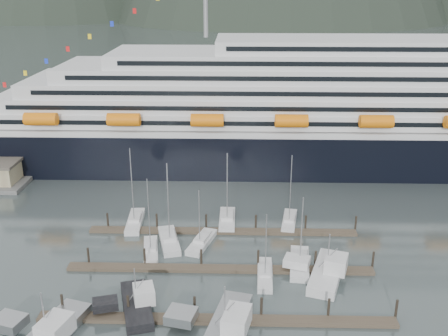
{
  "coord_description": "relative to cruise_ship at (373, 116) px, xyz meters",
  "views": [
    {
      "loc": [
        -2.35,
        -68.72,
        43.14
      ],
      "look_at": [
        -4.9,
        22.0,
        10.19
      ],
      "focal_mm": 42.0,
      "sensor_mm": 36.0,
      "label": 1
    }
  ],
  "objects": [
    {
      "name": "ground",
      "position": [
        -30.03,
        -54.94,
        -12.04
      ],
      "size": [
        1600.0,
        1600.0,
        0.0
      ],
      "primitive_type": "plane",
      "color": "#434F50",
      "rests_on": "ground"
    },
    {
      "name": "trawler_e",
      "position": [
        -18.73,
        -53.5,
        -11.04
      ],
      "size": [
        10.59,
        13.08,
        8.13
      ],
      "rotation": [
        0.0,
        0.0,
        1.26
      ],
      "color": "silver",
      "rests_on": "ground"
    },
    {
      "name": "trawler_c",
      "position": [
        -34.03,
        -67.7,
        -11.06
      ],
      "size": [
        11.66,
        15.96,
        7.93
      ],
      "rotation": [
        0.0,
        0.0,
        1.34
      ],
      "color": "#999C9F",
      "rests_on": "ground"
    },
    {
      "name": "sailboat_d",
      "position": [
        -28.09,
        -53.79,
        -11.66
      ],
      "size": [
        2.56,
        9.44,
        11.36
      ],
      "rotation": [
        0.0,
        0.0,
        1.53
      ],
      "color": "silver",
      "rests_on": "ground"
    },
    {
      "name": "sailboat_c",
      "position": [
        -38.47,
        -43.63,
        -11.64
      ],
      "size": [
        5.07,
        9.53,
        10.88
      ],
      "rotation": [
        0.0,
        0.0,
        1.28
      ],
      "color": "silver",
      "rests_on": "ground"
    },
    {
      "name": "trawler_b",
      "position": [
        -46.29,
        -62.67,
        -11.13
      ],
      "size": [
        9.19,
        11.5,
        7.11
      ],
      "rotation": [
        0.0,
        0.0,
        1.85
      ],
      "color": "black",
      "rests_on": "ground"
    },
    {
      "name": "dock_near",
      "position": [
        -34.95,
        -64.89,
        -11.73
      ],
      "size": [
        48.18,
        2.28,
        3.2
      ],
      "color": "#4E4032",
      "rests_on": "ground"
    },
    {
      "name": "sailboat_h",
      "position": [
        -22.43,
        -50.44,
        -11.61
      ],
      "size": [
        3.93,
        10.23,
        12.83
      ],
      "rotation": [
        0.0,
        0.0,
        1.46
      ],
      "color": "silver",
      "rests_on": "ground"
    },
    {
      "name": "sailboat_b",
      "position": [
        -46.79,
        -46.53,
        -11.63
      ],
      "size": [
        3.64,
        8.94,
        13.85
      ],
      "rotation": [
        0.0,
        0.0,
        1.73
      ],
      "color": "silver",
      "rests_on": "ground"
    },
    {
      "name": "sailboat_f",
      "position": [
        -34.27,
        -34.95,
        -11.6
      ],
      "size": [
        2.89,
        9.93,
        14.58
      ],
      "rotation": [
        0.0,
        0.0,
        1.57
      ],
      "color": "silver",
      "rests_on": "ground"
    },
    {
      "name": "dock_mid",
      "position": [
        -34.95,
        -51.89,
        -11.73
      ],
      "size": [
        48.18,
        2.28,
        3.2
      ],
      "color": "#4E4032",
      "rests_on": "ground"
    },
    {
      "name": "dock_far",
      "position": [
        -34.95,
        -38.89,
        -11.73
      ],
      "size": [
        48.18,
        2.28,
        3.2
      ],
      "color": "#4E4032",
      "rests_on": "ground"
    },
    {
      "name": "sailboat_a",
      "position": [
        -44.12,
        -43.38,
        -11.59
      ],
      "size": [
        5.19,
        10.34,
        15.55
      ],
      "rotation": [
        0.0,
        0.0,
        1.82
      ],
      "color": "silver",
      "rests_on": "ground"
    },
    {
      "name": "cruise_ship",
      "position": [
        0.0,
        0.0,
        0.0
      ],
      "size": [
        210.0,
        30.4,
        50.3
      ],
      "color": "black",
      "rests_on": "ground"
    },
    {
      "name": "sailboat_g",
      "position": [
        -22.67,
        -34.95,
        -11.63
      ],
      "size": [
        3.81,
        9.8,
        14.14
      ],
      "rotation": [
        0.0,
        0.0,
        1.42
      ],
      "color": "silver",
      "rests_on": "ground"
    },
    {
      "name": "sailboat_e",
      "position": [
        -51.44,
        -35.9,
        -11.6
      ],
      "size": [
        3.31,
        10.35,
        15.59
      ],
      "rotation": [
        0.0,
        0.0,
        1.64
      ],
      "color": "silver",
      "rests_on": "ground"
    },
    {
      "name": "trawler_a",
      "position": [
        -56.28,
        -69.89,
        -11.05
      ],
      "size": [
        11.64,
        15.13,
        8.06
      ],
      "rotation": [
        0.0,
        0.0,
        1.28
      ],
      "color": "#999C9F",
      "rests_on": "ground"
    }
  ]
}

